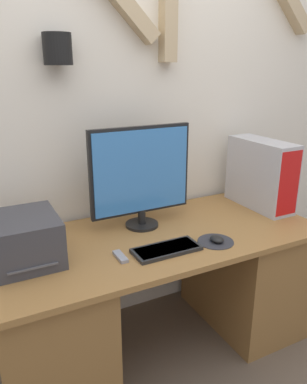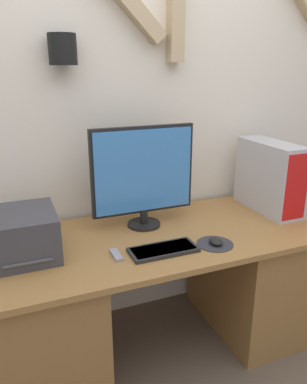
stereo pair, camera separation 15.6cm
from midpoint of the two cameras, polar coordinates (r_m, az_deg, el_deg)
wall_back at (r=2.22m, az=-6.48°, el=13.53°), size 6.40×0.19×2.70m
desk at (r=2.16m, az=-1.31°, el=-14.82°), size 1.73×0.78×0.72m
monitor at (r=1.99m, az=-4.15°, el=2.73°), size 0.57×0.18×0.55m
keyboard at (r=1.81m, az=-0.50°, el=-8.75°), size 0.33×0.15×0.02m
mousepad at (r=1.92m, az=7.14°, el=-7.54°), size 0.18×0.18×0.00m
mouse at (r=1.91m, az=7.30°, el=-7.16°), size 0.06×0.08×0.03m
computer_tower at (r=2.39m, az=14.28°, el=2.65°), size 0.17×0.47×0.42m
printer at (r=1.81m, az=-21.38°, el=-6.77°), size 0.29×0.35×0.21m
remote_control at (r=1.77m, az=-7.64°, el=-9.78°), size 0.04×0.11×0.02m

